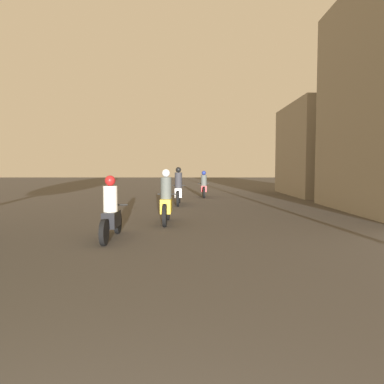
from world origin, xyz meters
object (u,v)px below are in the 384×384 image
Objects in this scene: motorcycle_yellow at (166,202)px; motorcycle_red at (204,186)px; motorcycle_white at (179,190)px; building_right_far at (324,150)px; motorcycle_black at (111,213)px.

motorcycle_red is (1.41, 9.66, -0.04)m from motorcycle_yellow.
building_right_far is (8.50, 5.93, 2.02)m from motorcycle_white.
building_right_far reaches higher than motorcycle_black.
motorcycle_yellow is at bearing -103.27° from motorcycle_red.
motorcycle_red is at bearing -166.35° from building_right_far.
motorcycle_yellow is 14.48m from building_right_far.
building_right_far reaches higher than motorcycle_white.
motorcycle_yellow is 0.28× the size of building_right_far.
motorcycle_white reaches higher than motorcycle_yellow.
motorcycle_white is at bearing -145.07° from building_right_far.
motorcycle_black reaches higher than motorcycle_red.
motorcycle_white is (1.27, 7.93, 0.07)m from motorcycle_black.
building_right_far reaches higher than motorcycle_yellow.
motorcycle_black is at bearing -121.03° from motorcycle_yellow.
motorcycle_red is at bearing 74.98° from motorcycle_yellow.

